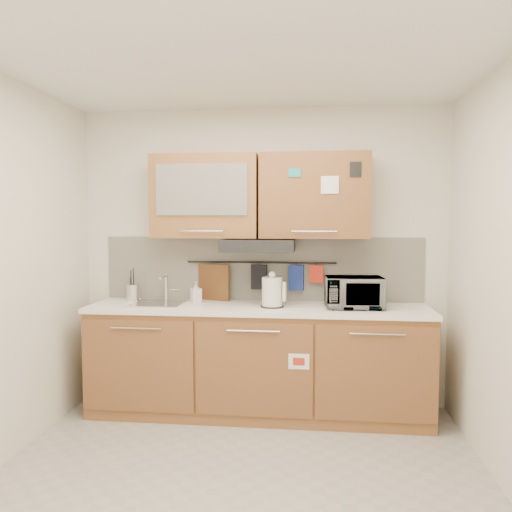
# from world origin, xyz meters

# --- Properties ---
(floor) EXTENTS (3.20, 3.20, 0.00)m
(floor) POSITION_xyz_m (0.00, 0.00, 0.00)
(floor) COLOR #9E9993
(floor) RESTS_ON ground
(ceiling) EXTENTS (3.20, 3.20, 0.00)m
(ceiling) POSITION_xyz_m (0.00, 0.00, 2.60)
(ceiling) COLOR white
(ceiling) RESTS_ON wall_back
(wall_back) EXTENTS (3.20, 0.00, 3.20)m
(wall_back) POSITION_xyz_m (0.00, 1.50, 1.30)
(wall_back) COLOR silver
(wall_back) RESTS_ON ground
(base_cabinet) EXTENTS (2.80, 0.64, 0.88)m
(base_cabinet) POSITION_xyz_m (0.00, 1.19, 0.41)
(base_cabinet) COLOR #975B35
(base_cabinet) RESTS_ON floor
(countertop) EXTENTS (2.82, 0.62, 0.04)m
(countertop) POSITION_xyz_m (0.00, 1.19, 0.90)
(countertop) COLOR white
(countertop) RESTS_ON base_cabinet
(backsplash) EXTENTS (2.80, 0.02, 0.56)m
(backsplash) POSITION_xyz_m (0.00, 1.49, 1.20)
(backsplash) COLOR silver
(backsplash) RESTS_ON countertop
(upper_cabinets) EXTENTS (1.82, 0.37, 0.70)m
(upper_cabinets) POSITION_xyz_m (-0.00, 1.32, 1.83)
(upper_cabinets) COLOR #975B35
(upper_cabinets) RESTS_ON wall_back
(range_hood) EXTENTS (0.60, 0.46, 0.10)m
(range_hood) POSITION_xyz_m (0.00, 1.25, 1.42)
(range_hood) COLOR black
(range_hood) RESTS_ON upper_cabinets
(sink) EXTENTS (0.42, 0.40, 0.26)m
(sink) POSITION_xyz_m (-0.85, 1.21, 0.92)
(sink) COLOR silver
(sink) RESTS_ON countertop
(utensil_rail) EXTENTS (1.30, 0.02, 0.02)m
(utensil_rail) POSITION_xyz_m (0.00, 1.45, 1.26)
(utensil_rail) COLOR black
(utensil_rail) RESTS_ON backsplash
(utensil_crock) EXTENTS (0.12, 0.12, 0.29)m
(utensil_crock) POSITION_xyz_m (-1.13, 1.35, 0.99)
(utensil_crock) COLOR silver
(utensil_crock) RESTS_ON countertop
(kettle) EXTENTS (0.22, 0.20, 0.29)m
(kettle) POSITION_xyz_m (0.12, 1.14, 1.04)
(kettle) COLOR silver
(kettle) RESTS_ON countertop
(toaster) EXTENTS (0.30, 0.22, 0.20)m
(toaster) POSITION_xyz_m (0.75, 1.16, 1.02)
(toaster) COLOR black
(toaster) RESTS_ON countertop
(microwave) EXTENTS (0.47, 0.34, 0.25)m
(microwave) POSITION_xyz_m (0.78, 1.18, 1.05)
(microwave) COLOR #999999
(microwave) RESTS_ON countertop
(soap_bottle) EXTENTS (0.11, 0.11, 0.18)m
(soap_bottle) POSITION_xyz_m (-0.55, 1.32, 1.01)
(soap_bottle) COLOR #999999
(soap_bottle) RESTS_ON countertop
(cutting_board) EXTENTS (0.30, 0.13, 0.38)m
(cutting_board) POSITION_xyz_m (-0.42, 1.44, 1.05)
(cutting_board) COLOR brown
(cutting_board) RESTS_ON utensil_rail
(oven_mitt) EXTENTS (0.13, 0.06, 0.22)m
(oven_mitt) POSITION_xyz_m (0.31, 1.44, 1.13)
(oven_mitt) COLOR navy
(oven_mitt) RESTS_ON utensil_rail
(dark_pouch) EXTENTS (0.14, 0.05, 0.21)m
(dark_pouch) POSITION_xyz_m (-0.02, 1.44, 1.13)
(dark_pouch) COLOR black
(dark_pouch) RESTS_ON utensil_rail
(pot_holder) EXTENTS (0.12, 0.03, 0.15)m
(pot_holder) POSITION_xyz_m (0.48, 1.44, 1.16)
(pot_holder) COLOR red
(pot_holder) RESTS_ON utensil_rail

